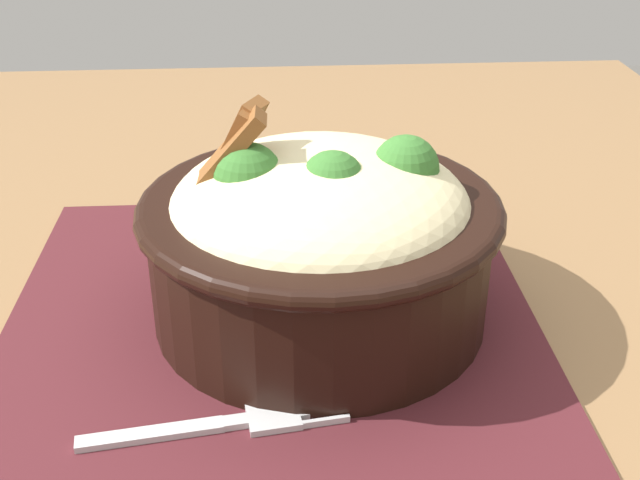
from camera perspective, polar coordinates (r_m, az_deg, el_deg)
The scene contains 4 objects.
table at distance 0.49m, azimuth -2.09°, elevation -15.56°, with size 1.19×0.84×0.72m.
placemat at distance 0.46m, azimuth -3.35°, elevation -7.87°, with size 0.39×0.32×0.00m, color #47191E.
bowl at distance 0.47m, azimuth -0.02°, elevation 0.48°, with size 0.21×0.21×0.13m.
fork at distance 0.41m, azimuth -6.45°, elevation -12.63°, with size 0.03×0.13×0.00m.
Camera 1 is at (0.35, -0.01, 0.99)m, focal length 45.69 mm.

